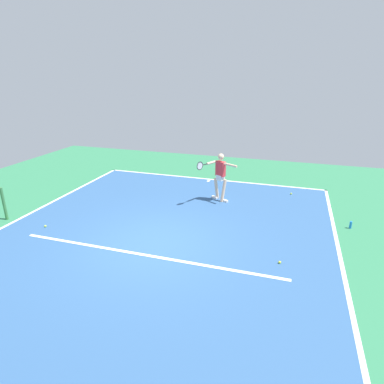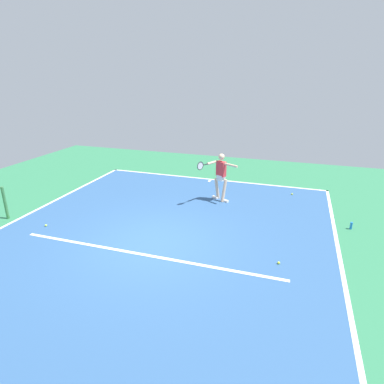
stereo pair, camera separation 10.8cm
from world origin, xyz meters
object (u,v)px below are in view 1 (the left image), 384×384
at_px(water_bottle, 351,225).
at_px(tennis_ball_far_corner, 291,194).
at_px(tennis_player, 220,174).
at_px(tennis_ball_near_service_line, 45,226).
at_px(tennis_ball_centre_court, 280,262).
at_px(net_post, 4,204).

bearing_deg(water_bottle, tennis_ball_far_corner, -54.44).
xyz_separation_m(tennis_player, tennis_ball_near_service_line, (4.51, 3.76, -0.97)).
bearing_deg(tennis_ball_far_corner, tennis_ball_centre_court, 88.46).
bearing_deg(water_bottle, tennis_player, -13.90).
bearing_deg(water_bottle, tennis_ball_near_service_line, 17.08).
distance_m(tennis_player, tennis_ball_far_corner, 3.04).
distance_m(tennis_player, water_bottle, 4.49).
bearing_deg(tennis_ball_near_service_line, tennis_ball_far_corner, -143.59).
distance_m(tennis_player, tennis_ball_near_service_line, 5.95).
height_order(tennis_ball_near_service_line, water_bottle, water_bottle).
xyz_separation_m(tennis_ball_near_service_line, water_bottle, (-8.78, -2.70, 0.08)).
bearing_deg(tennis_ball_near_service_line, water_bottle, -162.92).
xyz_separation_m(tennis_player, water_bottle, (-4.27, 1.06, -0.89)).
distance_m(net_post, water_bottle, 10.67).
distance_m(tennis_ball_near_service_line, tennis_ball_centre_court, 6.88).
height_order(tennis_ball_centre_court, water_bottle, water_bottle).
height_order(tennis_ball_near_service_line, tennis_ball_far_corner, same).
xyz_separation_m(tennis_ball_near_service_line, tennis_ball_far_corner, (-7.01, -5.17, 0.00)).
bearing_deg(tennis_player, tennis_ball_far_corner, -123.12).
height_order(net_post, tennis_player, tennis_player).
distance_m(tennis_ball_near_service_line, tennis_ball_far_corner, 8.72).
xyz_separation_m(tennis_player, tennis_ball_centre_court, (-2.37, 3.67, -0.97)).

